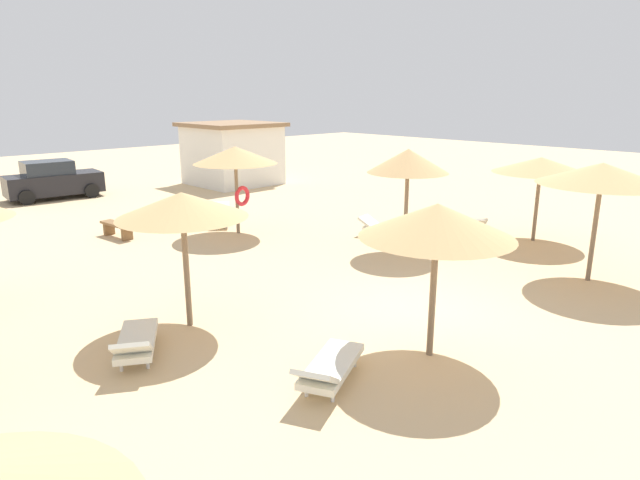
# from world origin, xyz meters

# --- Properties ---
(ground_plane) EXTENTS (80.00, 80.00, 0.00)m
(ground_plane) POSITION_xyz_m (0.00, 0.00, 0.00)
(ground_plane) COLOR #D1B284
(parasol_0) EXTENTS (2.72, 2.72, 2.84)m
(parasol_0) POSITION_xyz_m (-1.09, -1.02, 2.53)
(parasol_0) COLOR #75604C
(parasol_0) RESTS_ON ground
(parasol_1) EXTENTS (2.98, 2.98, 2.71)m
(parasol_1) POSITION_xyz_m (8.05, 1.28, 2.45)
(parasol_1) COLOR #75604C
(parasol_1) RESTS_ON ground
(parasol_2) EXTENTS (2.58, 2.58, 2.80)m
(parasol_2) POSITION_xyz_m (-3.56, 3.22, 2.53)
(parasol_2) COLOR #75604C
(parasol_2) RESTS_ON ground
(parasol_3) EXTENTS (2.80, 2.80, 2.95)m
(parasol_3) POSITION_xyz_m (1.73, 8.81, 2.64)
(parasol_3) COLOR #75604C
(parasol_3) RESTS_ON ground
(parasol_4) EXTENTS (2.39, 2.39, 3.09)m
(parasol_4) POSITION_xyz_m (4.02, 3.45, 2.73)
(parasol_4) COLOR #75604C
(parasol_4) RESTS_ON ground
(parasol_5) EXTENTS (3.06, 3.06, 3.02)m
(parasol_5) POSITION_xyz_m (5.28, -1.47, 2.74)
(parasol_5) COLOR #75604C
(parasol_5) RESTS_ON ground
(lounger_0) EXTENTS (1.99, 1.40, 0.68)m
(lounger_0) POSITION_xyz_m (-3.18, -0.48, 0.31)
(lounger_0) COLOR silver
(lounger_0) RESTS_ON ground
(lounger_1) EXTENTS (1.71, 1.84, 0.76)m
(lounger_1) POSITION_xyz_m (7.15, 3.14, 0.32)
(lounger_1) COLOR silver
(lounger_1) RESTS_ON ground
(lounger_2) EXTENTS (1.54, 1.95, 0.70)m
(lounger_2) POSITION_xyz_m (-5.01, 2.62, 0.32)
(lounger_2) COLOR silver
(lounger_2) RESTS_ON ground
(lounger_3) EXTENTS (1.64, 1.91, 0.68)m
(lounger_3) POSITION_xyz_m (2.08, 10.39, 0.31)
(lounger_3) COLOR silver
(lounger_3) RESTS_ON ground
(lounger_4) EXTENTS (1.00, 2.00, 0.64)m
(lounger_4) POSITION_xyz_m (4.88, 4.88, 0.31)
(lounger_4) COLOR silver
(lounger_4) RESTS_ON ground
(bench_0) EXTENTS (0.57, 1.54, 0.49)m
(bench_0) POSITION_xyz_m (-1.52, 11.09, 0.35)
(bench_0) COLOR brown
(bench_0) RESTS_ON ground
(parked_car) EXTENTS (4.14, 2.28, 1.72)m
(parked_car) POSITION_xyz_m (-0.55, 19.83, 0.82)
(parked_car) COLOR black
(parked_car) RESTS_ON ground
(beach_cabana) EXTENTS (4.29, 4.37, 3.18)m
(beach_cabana) POSITION_xyz_m (7.76, 17.57, 1.61)
(beach_cabana) COLOR white
(beach_cabana) RESTS_ON ground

